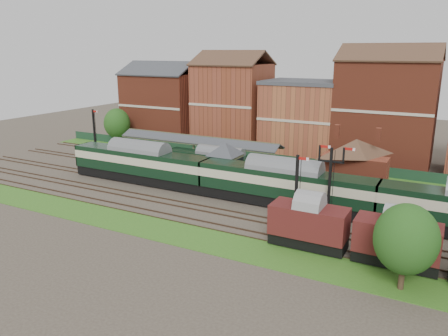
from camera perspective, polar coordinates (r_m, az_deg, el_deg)
The scene contains 19 objects.
ground at distance 53.01m, azimuth 1.38°, elevation -3.96°, with size 160.00×160.00×0.00m, color #473D33.
grass_back at distance 67.08m, azimuth 7.52°, elevation 0.05°, with size 90.00×4.50×0.06m, color #2D6619.
grass_front at distance 43.33m, azimuth -5.82°, elevation -8.51°, with size 90.00×5.00×0.06m, color #2D6619.
fence at distance 68.72m, azimuth 8.13°, elevation 1.02°, with size 90.00×0.12×1.50m, color #193823.
platform at distance 63.33m, azimuth 1.29°, elevation -0.29°, with size 55.00×3.40×1.00m, color #2D2D2D.
signal_box at distance 56.16m, azimuth 0.15°, elevation 0.54°, with size 5.40×5.40×6.00m.
brick_hut at distance 53.60m, azimuth 7.74°, elevation -2.54°, with size 3.20×2.64×2.94m.
station_building at distance 57.14m, azimuth 16.73°, elevation 0.94°, with size 8.10×8.10×5.90m.
canopy at distance 65.22m, azimuth -3.41°, elevation 3.83°, with size 26.00×3.89×4.08m.
semaphore_bracket at distance 45.38m, azimuth 13.69°, elevation -1.58°, with size 3.60×0.25×8.18m.
semaphore_platform_end at distance 75.51m, azimuth -16.56°, elevation 4.46°, with size 1.23×0.25×8.00m.
semaphore_siding at distance 41.92m, azimuth 9.42°, elevation -3.42°, with size 1.23×0.25×8.00m.
town_backdrop at distance 74.09m, azimuth 10.05°, elevation 6.89°, with size 69.00×10.00×16.00m.
dmu_train at distance 49.83m, azimuth 7.82°, elevation -2.05°, with size 61.43×3.22×4.72m.
platform_railcar at distance 60.31m, azimuth -0.47°, elevation 0.60°, with size 16.19×2.56×3.73m.
goods_van_a at distance 40.22m, azimuth 11.00°, elevation -7.08°, with size 6.83×2.96×4.14m.
goods_van_b at distance 38.97m, azimuth 21.63°, elevation -8.71°, with size 6.72×2.91×4.08m.
tree_far at distance 34.74m, azimuth 22.69°, elevation -8.58°, with size 4.62×4.62×6.74m.
tree_back at distance 83.36m, azimuth -13.80°, elevation 5.68°, with size 4.81×4.81×7.03m.
Camera 1 is at (22.34, -44.82, 17.37)m, focal length 35.00 mm.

